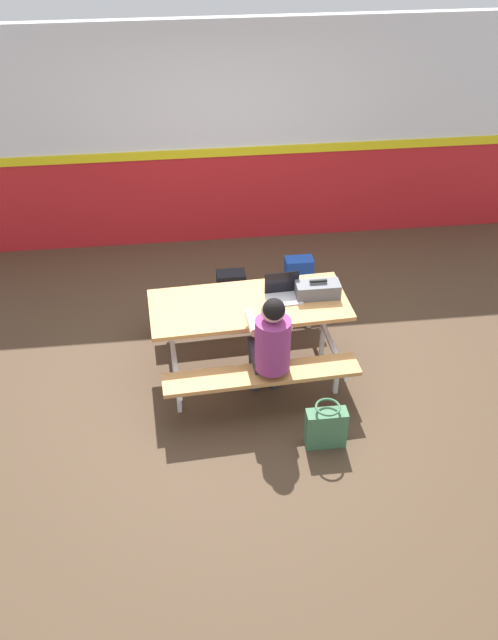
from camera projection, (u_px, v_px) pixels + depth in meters
ground_plane at (250, 366)px, 6.65m from camera, size 10.00×10.00×0.02m
accent_backdrop at (224, 142)px, 7.93m from camera, size 8.00×0.14×2.60m
picnic_table_main at (249, 318)px, 6.30m from camera, size 1.83×1.64×0.74m
student_nearer at (271, 343)px, 5.79m from camera, size 0.38×0.53×1.21m
laptop_silver at (283, 293)px, 6.25m from camera, size 0.33×0.24×0.22m
toolbox_grey at (318, 290)px, 6.25m from camera, size 0.40×0.18×0.18m
backpack_dark at (298, 276)px, 7.53m from camera, size 0.30×0.22×0.44m
tote_bag_bright at (326, 427)px, 5.71m from camera, size 0.34×0.21×0.43m
satchel_spare at (231, 290)px, 7.31m from camera, size 0.30×0.22×0.44m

